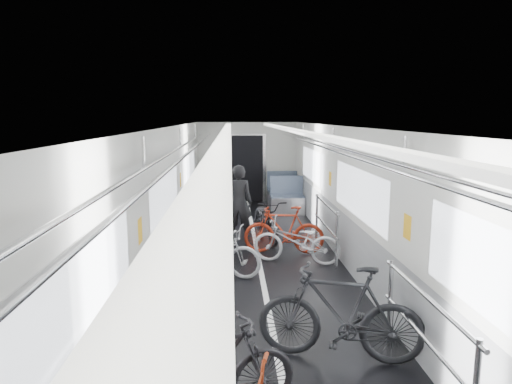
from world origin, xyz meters
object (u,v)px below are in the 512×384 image
bike_right_mid (296,241)px  bike_aisle (266,219)px  bike_left_far (213,251)px  bike_right_far (284,230)px  bike_left_mid (209,373)px  bike_right_near (340,313)px  person_seated (216,180)px  person_standing (239,202)px

bike_right_mid → bike_aisle: 1.61m
bike_left_far → bike_right_far: 1.75m
bike_left_mid → bike_right_near: 1.64m
bike_aisle → bike_right_near: bearing=-96.4°
bike_left_far → person_seated: 4.82m
bike_right_far → bike_right_near: bearing=10.8°
bike_aisle → bike_right_far: bearing=-85.6°
bike_right_far → person_seated: person_seated is taller
bike_right_far → bike_aisle: size_ratio=0.90×
bike_left_far → person_standing: bearing=4.9°
person_standing → person_seated: (-0.54, 2.56, 0.11)m
person_seated → bike_right_far: bearing=111.8°
bike_aisle → person_standing: bearing=158.7°
bike_right_far → bike_left_far: bearing=-38.8°
person_seated → bike_aisle: bearing=113.6°
bike_right_mid → person_seated: size_ratio=0.85×
bike_right_near → person_standing: 5.00m
bike_left_far → bike_right_mid: 1.55m
bike_right_near → bike_right_far: size_ratio=1.15×
bike_left_far → bike_right_near: bike_right_near is taller
bike_right_mid → bike_right_far: 0.63m
bike_left_mid → person_seated: (-0.20, 8.43, 0.44)m
bike_left_mid → bike_left_far: size_ratio=0.97×
bike_right_far → bike_left_mid: bearing=-5.2°
bike_left_far → bike_right_near: size_ratio=0.91×
bike_left_far → person_standing: person_standing is taller
bike_left_far → person_seated: person_seated is taller
bike_right_far → person_standing: bearing=-132.8°
bike_aisle → bike_left_mid: bearing=-110.3°
bike_left_mid → person_standing: size_ratio=0.97×
bike_right_near → bike_left_far: bearing=-136.8°
bike_left_far → bike_aisle: 2.36m
person_seated → bike_left_mid: bearing=92.3°
person_standing → person_seated: person_seated is taller
bike_left_mid → bike_left_far: bearing=-16.2°
bike_left_far → person_standing: size_ratio=1.00×
bike_left_mid → person_seated: person_seated is taller
bike_right_far → person_seated: 3.89m
bike_aisle → person_seated: size_ratio=0.93×
bike_right_far → bike_aisle: bearing=-155.8°
person_standing → bike_right_near: bearing=105.6°
bike_left_mid → bike_right_near: bearing=-71.8°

